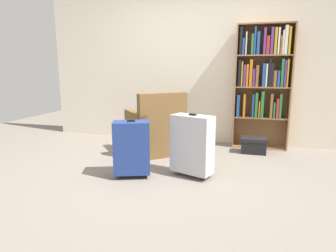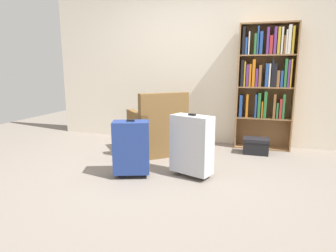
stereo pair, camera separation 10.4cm
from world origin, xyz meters
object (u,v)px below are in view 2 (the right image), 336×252
at_px(storage_box, 256,145).
at_px(suitcase_silver, 192,144).
at_px(suitcase_navy_blue, 131,147).
at_px(bookshelf, 266,78).
at_px(mug, 196,151).
at_px(armchair, 157,132).

xyz_separation_m(storage_box, suitcase_silver, (-0.71, -1.16, 0.26)).
height_order(suitcase_silver, suitcase_navy_blue, suitcase_silver).
xyz_separation_m(bookshelf, suitcase_silver, (-0.79, -1.51, -0.70)).
bearing_deg(mug, suitcase_silver, -82.17).
distance_m(armchair, mug, 0.63).
relative_size(bookshelf, suitcase_navy_blue, 2.82).
distance_m(armchair, storage_box, 1.45).
xyz_separation_m(bookshelf, storage_box, (-0.08, -0.35, -0.96)).
relative_size(bookshelf, mug, 15.60).
distance_m(mug, suitcase_silver, 0.94).
height_order(armchair, suitcase_silver, armchair).
bearing_deg(suitcase_silver, mug, 97.83).
relative_size(bookshelf, suitcase_silver, 2.56).
relative_size(armchair, suitcase_silver, 1.35).
height_order(armchair, mug, armchair).
bearing_deg(armchair, suitcase_navy_blue, -88.35).
relative_size(storage_box, suitcase_silver, 0.49).
relative_size(suitcase_silver, suitcase_navy_blue, 1.10).
distance_m(bookshelf, mug, 1.52).
height_order(mug, storage_box, storage_box).
distance_m(bookshelf, suitcase_navy_blue, 2.36).
relative_size(armchair, storage_box, 2.73).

